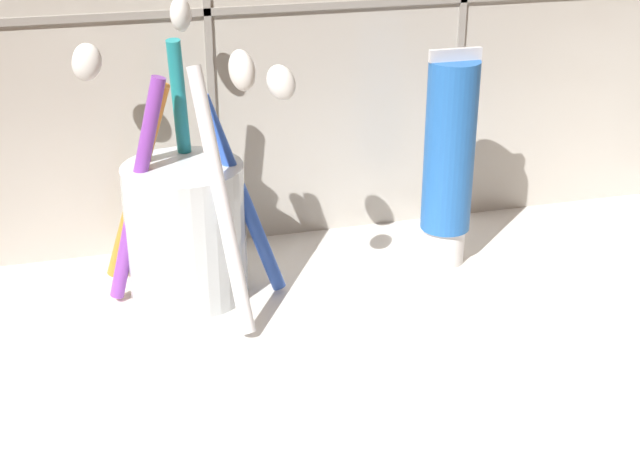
# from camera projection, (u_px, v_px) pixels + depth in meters

# --- Properties ---
(sink_counter) EXTENTS (0.74, 0.34, 0.02)m
(sink_counter) POSITION_uv_depth(u_px,v_px,m) (524.00, 336.00, 0.56)
(sink_counter) COLOR silver
(sink_counter) RESTS_ON ground
(toothbrush_cup) EXTENTS (0.14, 0.13, 0.19)m
(toothbrush_cup) POSITION_uv_depth(u_px,v_px,m) (186.00, 220.00, 0.57)
(toothbrush_cup) COLOR silver
(toothbrush_cup) RESTS_ON sink_counter
(toothpaste_tube) EXTENTS (0.04, 0.03, 0.15)m
(toothpaste_tube) POSITION_uv_depth(u_px,v_px,m) (449.00, 160.00, 0.60)
(toothpaste_tube) COLOR white
(toothpaste_tube) RESTS_ON sink_counter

